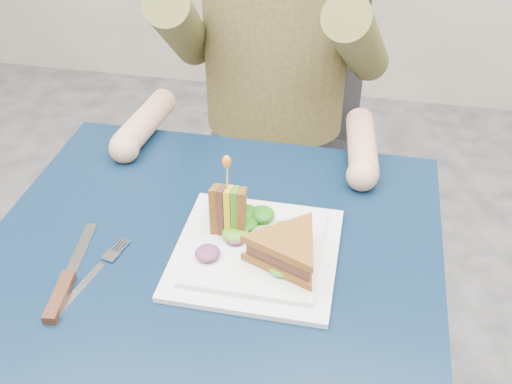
% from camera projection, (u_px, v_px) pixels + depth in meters
% --- Properties ---
extents(table, '(0.75, 0.75, 0.73)m').
position_uv_depth(table, '(207.00, 297.00, 1.00)').
color(table, black).
rests_on(table, ground).
extents(chair, '(0.42, 0.40, 0.93)m').
position_uv_depth(chair, '(279.00, 128.00, 1.65)').
color(chair, '#47474C').
rests_on(chair, ground).
extents(diner, '(0.54, 0.59, 0.74)m').
position_uv_depth(diner, '(275.00, 10.00, 1.33)').
color(diner, brown).
rests_on(diner, chair).
extents(plate, '(0.26, 0.26, 0.02)m').
position_uv_depth(plate, '(256.00, 251.00, 0.96)').
color(plate, white).
rests_on(plate, table).
extents(sandwich_flat, '(0.19, 0.19, 0.05)m').
position_uv_depth(sandwich_flat, '(288.00, 250.00, 0.91)').
color(sandwich_flat, brown).
rests_on(sandwich_flat, plate).
extents(sandwich_upright, '(0.08, 0.13, 0.13)m').
position_uv_depth(sandwich_upright, '(228.00, 208.00, 0.98)').
color(sandwich_upright, brown).
rests_on(sandwich_upright, plate).
extents(fork, '(0.06, 0.18, 0.01)m').
position_uv_depth(fork, '(91.00, 277.00, 0.93)').
color(fork, silver).
rests_on(fork, table).
extents(knife, '(0.05, 0.22, 0.02)m').
position_uv_depth(knife, '(64.00, 287.00, 0.90)').
color(knife, silver).
rests_on(knife, table).
extents(toothpick, '(0.01, 0.01, 0.06)m').
position_uv_depth(toothpick, '(227.00, 176.00, 0.94)').
color(toothpick, tan).
rests_on(toothpick, sandwich_upright).
extents(toothpick_frill, '(0.01, 0.01, 0.02)m').
position_uv_depth(toothpick_frill, '(227.00, 162.00, 0.92)').
color(toothpick_frill, orange).
rests_on(toothpick_frill, sandwich_upright).
extents(lettuce_spill, '(0.15, 0.13, 0.02)m').
position_uv_depth(lettuce_spill, '(260.00, 238.00, 0.96)').
color(lettuce_spill, '#337A14').
rests_on(lettuce_spill, plate).
extents(onion_ring, '(0.04, 0.04, 0.02)m').
position_uv_depth(onion_ring, '(266.00, 238.00, 0.95)').
color(onion_ring, '#9E4C7A').
rests_on(onion_ring, plate).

